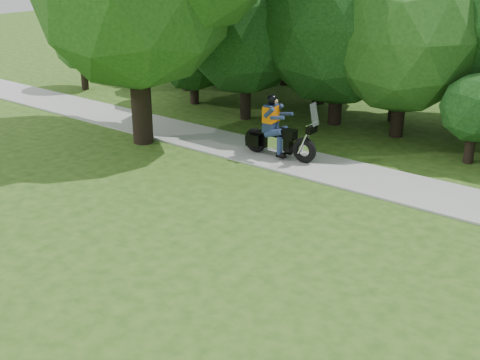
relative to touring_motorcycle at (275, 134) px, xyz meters
The scene contains 2 objects.
walkway 6.09m from the touring_motorcycle, ahead, with size 60.00×2.20×0.06m, color #A4A49F.
touring_motorcycle is the anchor object (origin of this frame).
Camera 1 is at (4.06, -6.95, 6.37)m, focal length 45.00 mm.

